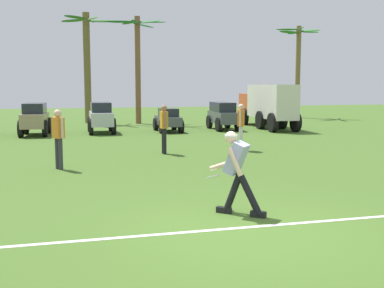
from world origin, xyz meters
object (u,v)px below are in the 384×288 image
(frisbee_in_flight, at_px, (213,176))
(palm_tree_far_right, at_px, (298,62))
(frisbee_thrower, at_px, (237,168))
(parked_car_slot_d, at_px, (168,120))
(teammate_near_sideline, at_px, (58,133))
(parked_car_slot_e, at_px, (223,115))
(palm_tree_left_of_centre, at_px, (87,62))
(box_truck, at_px, (268,104))
(teammate_deep, at_px, (241,123))
(parked_car_slot_c, at_px, (101,117))
(palm_tree_right_of_centre, at_px, (138,58))
(teammate_midfield, at_px, (164,124))
(parked_car_slot_b, at_px, (35,118))

(frisbee_in_flight, xyz_separation_m, palm_tree_far_right, (12.50, 21.22, 3.08))
(frisbee_thrower, distance_m, parked_car_slot_d, 14.66)
(teammate_near_sideline, xyz_separation_m, parked_car_slot_e, (7.69, 9.49, -0.22))
(palm_tree_left_of_centre, bearing_deg, frisbee_in_flight, -86.73)
(frisbee_in_flight, distance_m, box_truck, 16.51)
(teammate_near_sideline, distance_m, teammate_deep, 6.26)
(frisbee_in_flight, bearing_deg, parked_car_slot_c, 93.61)
(parked_car_slot_c, xyz_separation_m, palm_tree_far_right, (13.40, 7.01, 2.91))
(parked_car_slot_c, distance_m, palm_tree_right_of_centre, 6.23)
(parked_car_slot_c, xyz_separation_m, palm_tree_right_of_centre, (2.47, 4.92, 2.91))
(frisbee_thrower, distance_m, palm_tree_right_of_centre, 19.88)
(teammate_near_sideline, relative_size, parked_car_slot_e, 0.64)
(frisbee_in_flight, bearing_deg, palm_tree_far_right, 59.49)
(frisbee_in_flight, relative_size, teammate_near_sideline, 0.22)
(teammate_midfield, distance_m, parked_car_slot_c, 7.44)
(palm_tree_right_of_centre, bearing_deg, parked_car_slot_d, -83.12)
(teammate_midfield, relative_size, parked_car_slot_c, 0.66)
(palm_tree_far_right, bearing_deg, frisbee_thrower, -119.40)
(frisbee_thrower, bearing_deg, box_truck, 64.49)
(parked_car_slot_b, relative_size, parked_car_slot_c, 1.02)
(parked_car_slot_b, relative_size, palm_tree_far_right, 0.40)
(parked_car_slot_e, distance_m, box_truck, 2.58)
(teammate_midfield, xyz_separation_m, parked_car_slot_b, (-4.29, 7.03, -0.20))
(teammate_midfield, distance_m, palm_tree_left_of_centre, 13.81)
(frisbee_thrower, bearing_deg, frisbee_in_flight, 117.79)
(box_truck, bearing_deg, parked_car_slot_c, -176.73)
(frisbee_thrower, xyz_separation_m, teammate_near_sideline, (-2.94, 5.34, 0.14))
(parked_car_slot_b, bearing_deg, teammate_near_sideline, -83.26)
(frisbee_in_flight, xyz_separation_m, palm_tree_right_of_centre, (1.57, 19.13, 3.07))
(palm_tree_left_of_centre, bearing_deg, teammate_midfield, -82.80)
(teammate_near_sideline, relative_size, palm_tree_right_of_centre, 0.26)
(teammate_near_sideline, distance_m, teammate_midfield, 3.82)
(teammate_deep, bearing_deg, parked_car_slot_b, 135.12)
(palm_tree_far_right, bearing_deg, teammate_near_sideline, -132.84)
(teammate_midfield, xyz_separation_m, parked_car_slot_d, (1.65, 7.12, -0.38))
(parked_car_slot_b, bearing_deg, palm_tree_left_of_centre, 68.09)
(frisbee_in_flight, distance_m, teammate_near_sideline, 5.55)
(parked_car_slot_b, distance_m, palm_tree_left_of_centre, 7.47)
(frisbee_thrower, height_order, palm_tree_right_of_centre, palm_tree_right_of_centre)
(teammate_midfield, height_order, box_truck, box_truck)
(parked_car_slot_b, relative_size, parked_car_slot_e, 0.99)
(teammate_near_sideline, distance_m, palm_tree_left_of_centre, 15.81)
(parked_car_slot_e, relative_size, palm_tree_far_right, 0.40)
(frisbee_thrower, distance_m, palm_tree_left_of_centre, 21.10)
(parked_car_slot_e, height_order, box_truck, box_truck)
(teammate_midfield, relative_size, parked_car_slot_d, 0.71)
(frisbee_thrower, relative_size, teammate_near_sideline, 0.91)
(teammate_deep, relative_size, parked_car_slot_c, 0.66)
(palm_tree_right_of_centre, bearing_deg, palm_tree_far_right, 10.82)
(teammate_deep, height_order, parked_car_slot_d, teammate_deep)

